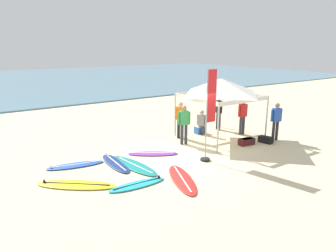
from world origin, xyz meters
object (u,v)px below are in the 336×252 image
surfboard_cyan (138,184)px  surfboard_teal (134,165)px  gear_bag_near_tent (247,141)px  surfboard_red (182,179)px  person_orange (180,117)px  cooler_box (200,129)px  surfboard_navy (115,163)px  surfboard_purple (153,153)px  gear_bag_on_sand (266,140)px  banner_flag (209,119)px  canopy_tent (221,87)px  surfboard_blue (75,165)px  person_grey (202,121)px  person_red (243,114)px  person_blue (276,119)px  surfboard_yellow (76,185)px  gear_bag_by_pole (246,142)px  person_green (184,122)px  person_black (219,110)px

surfboard_cyan → surfboard_teal: same height
gear_bag_near_tent → surfboard_red: bearing=-163.4°
person_orange → cooler_box: size_ratio=3.42×
surfboard_navy → surfboard_purple: same height
surfboard_navy → gear_bag_on_sand: 6.70m
gear_bag_on_sand → cooler_box: size_ratio=1.20×
surfboard_cyan → cooler_box: (5.31, 3.43, 0.16)m
surfboard_red → gear_bag_on_sand: 5.50m
banner_flag → gear_bag_near_tent: 3.05m
canopy_tent → surfboard_blue: canopy_tent is taller
surfboard_cyan → banner_flag: banner_flag is taller
person_grey → person_red: bearing=-33.6°
surfboard_red → person_orange: (2.66, 3.72, 0.95)m
surfboard_cyan → person_blue: bearing=5.1°
surfboard_red → person_grey: (3.89, 3.69, 0.62)m
surfboard_yellow → surfboard_teal: bearing=10.8°
gear_bag_by_pole → canopy_tent: bearing=100.5°
surfboard_yellow → person_red: person_red is taller
person_grey → gear_bag_near_tent: size_ratio=2.00×
surfboard_yellow → surfboard_red: bearing=-26.8°
person_blue → person_grey: 3.36m
surfboard_blue → person_grey: 6.39m
surfboard_teal → gear_bag_by_pole: bearing=-6.1°
surfboard_yellow → person_green: (5.20, 1.45, 0.95)m
surfboard_red → surfboard_teal: 2.03m
surfboard_teal → person_blue: size_ratio=1.49×
person_orange → person_green: (-0.39, -0.79, 0.00)m
person_blue → gear_bag_on_sand: bearing=-178.3°
surfboard_teal → person_black: 6.30m
gear_bag_near_tent → cooler_box: cooler_box is taller
person_red → banner_flag: banner_flag is taller
surfboard_purple → person_black: person_black is taller
person_black → cooler_box: 1.45m
surfboard_teal → person_green: size_ratio=1.49×
surfboard_yellow → person_black: bearing=16.7°
banner_flag → gear_bag_by_pole: size_ratio=5.67×
banner_flag → cooler_box: banner_flag is taller
banner_flag → gear_bag_by_pole: bearing=9.8°
canopy_tent → surfboard_yellow: (-7.08, -1.26, -2.35)m
surfboard_navy → person_black: (6.34, 1.45, 0.95)m
surfboard_purple → gear_bag_by_pole: 4.10m
surfboard_yellow → gear_bag_by_pole: 7.34m
person_orange → cooler_box: bearing=6.5°
gear_bag_near_tent → gear_bag_on_sand: bearing=-16.9°
banner_flag → surfboard_navy: bearing=153.0°
surfboard_navy → surfboard_red: bearing=-64.5°
surfboard_yellow → person_orange: 6.10m
surfboard_navy → person_red: person_red is taller
surfboard_navy → cooler_box: 5.32m
surfboard_navy → gear_bag_by_pole: size_ratio=3.60×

